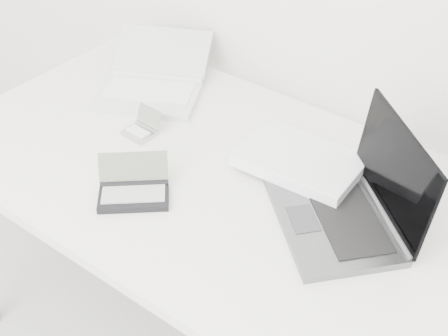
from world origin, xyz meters
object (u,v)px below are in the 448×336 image
Objects in this scene: laptop_large at (327,184)px; netbook_open_white at (152,83)px; desk at (244,199)px; palmtop_charcoal at (134,190)px.

netbook_open_white is (-0.64, 0.11, -0.01)m from laptop_large.
palmtop_charcoal reaches higher than desk.
netbook_open_white is at bearing -148.29° from laptop_large.
desk is 0.21m from laptop_large.
netbook_open_white reaches higher than desk.
desk is 0.27m from palmtop_charcoal.
laptop_large is 1.18× the size of netbook_open_white.
desk is 3.63× the size of netbook_open_white.
laptop_large is at bearing -36.36° from netbook_open_white.
desk is at bearing -48.74° from netbook_open_white.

